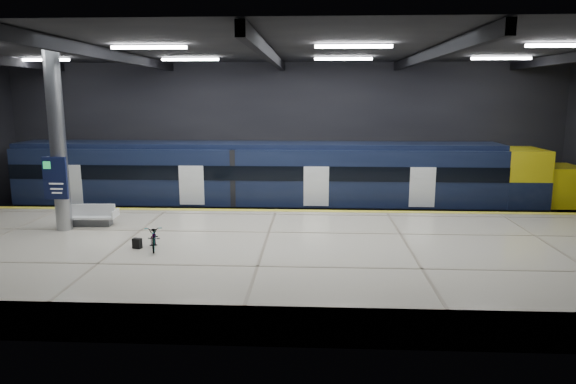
{
  "coord_description": "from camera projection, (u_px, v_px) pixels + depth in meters",
  "views": [
    {
      "loc": [
        1.68,
        -19.97,
        6.25
      ],
      "look_at": [
        0.62,
        1.5,
        2.2
      ],
      "focal_mm": 32.0,
      "sensor_mm": 36.0,
      "label": 1
    }
  ],
  "objects": [
    {
      "name": "bicycle",
      "position": [
        154.0,
        237.0,
        17.47
      ],
      "size": [
        0.98,
        1.7,
        0.84
      ],
      "primitive_type": "imported",
      "rotation": [
        0.0,
        0.0,
        0.28
      ],
      "color": "#99999E",
      "rests_on": "platform"
    },
    {
      "name": "platform",
      "position": [
        265.0,
        258.0,
        18.29
      ],
      "size": [
        30.0,
        11.0,
        1.1
      ],
      "primitive_type": "cube",
      "color": "beige",
      "rests_on": "ground"
    },
    {
      "name": "pannier_bag",
      "position": [
        137.0,
        243.0,
        17.54
      ],
      "size": [
        0.34,
        0.27,
        0.35
      ],
      "primitive_type": "cube",
      "rotation": [
        0.0,
        0.0,
        -0.33
      ],
      "color": "black",
      "rests_on": "platform"
    },
    {
      "name": "room_shell",
      "position": [
        270.0,
        110.0,
        19.79
      ],
      "size": [
        30.1,
        16.1,
        8.05
      ],
      "color": "black",
      "rests_on": "ground"
    },
    {
      "name": "safety_strip",
      "position": [
        276.0,
        210.0,
        23.34
      ],
      "size": [
        30.0,
        0.4,
        0.01
      ],
      "primitive_type": "cube",
      "color": "yellow",
      "rests_on": "platform"
    },
    {
      "name": "ground",
      "position": [
        271.0,
        252.0,
        20.84
      ],
      "size": [
        30.0,
        30.0,
        0.0
      ],
      "primitive_type": "plane",
      "color": "black",
      "rests_on": "ground"
    },
    {
      "name": "train",
      "position": [
        292.0,
        180.0,
        25.83
      ],
      "size": [
        29.4,
        2.84,
        3.79
      ],
      "color": "black",
      "rests_on": "ground"
    },
    {
      "name": "rails",
      "position": [
        280.0,
        218.0,
        26.23
      ],
      "size": [
        30.0,
        1.52,
        0.16
      ],
      "color": "gray",
      "rests_on": "ground"
    },
    {
      "name": "info_column",
      "position": [
        58.0,
        144.0,
        19.4
      ],
      "size": [
        0.9,
        0.78,
        6.9
      ],
      "color": "#9EA0A5",
      "rests_on": "platform"
    },
    {
      "name": "bench",
      "position": [
        91.0,
        218.0,
        20.6
      ],
      "size": [
        2.04,
        0.92,
        0.89
      ],
      "rotation": [
        0.0,
        0.0,
        0.05
      ],
      "color": "#595B60",
      "rests_on": "platform"
    }
  ]
}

